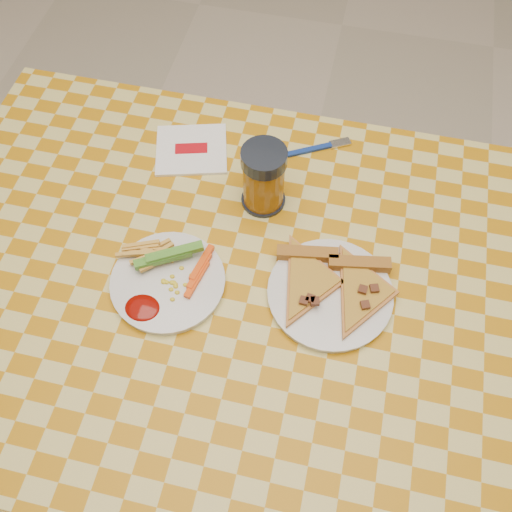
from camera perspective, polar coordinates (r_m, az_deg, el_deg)
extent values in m
plane|color=beige|center=(1.72, -0.29, -14.91)|extent=(8.00, 8.00, 0.00)
cylinder|color=silver|center=(1.67, -16.05, 4.35)|extent=(0.06, 0.06, 0.71)
cylinder|color=silver|center=(1.59, 21.97, -2.88)|extent=(0.06, 0.06, 0.71)
cube|color=#51341B|center=(1.04, -0.47, -3.67)|extent=(1.20, 0.80, 0.04)
cylinder|color=silver|center=(1.03, -8.78, -2.62)|extent=(0.25, 0.25, 0.01)
cylinder|color=silver|center=(1.01, 7.39, -3.82)|extent=(0.29, 0.29, 0.01)
cube|color=#256810|center=(1.02, -8.72, 0.06)|extent=(0.11, 0.08, 0.02)
cube|color=#EF480A|center=(1.02, -5.68, -1.54)|extent=(0.06, 0.09, 0.02)
ellipsoid|color=#750802|center=(1.00, -11.29, -5.12)|extent=(0.06, 0.05, 0.01)
cube|color=#AC6C26|center=(1.03, 5.16, 0.19)|extent=(0.11, 0.04, 0.02)
cube|color=#AC6C26|center=(1.03, 10.29, -0.81)|extent=(0.11, 0.04, 0.02)
cylinder|color=black|center=(1.12, 0.73, 5.69)|extent=(0.09, 0.09, 0.01)
cylinder|color=brown|center=(1.08, 0.76, 7.38)|extent=(0.08, 0.08, 0.11)
cylinder|color=black|center=(1.02, 0.81, 9.79)|extent=(0.08, 0.08, 0.03)
cube|color=white|center=(1.21, -6.47, 10.54)|extent=(0.18, 0.17, 0.01)
cube|color=#B30A13|center=(1.21, -6.49, 10.66)|extent=(0.07, 0.04, 0.00)
cube|color=navy|center=(1.20, 5.33, 10.53)|extent=(0.09, 0.06, 0.01)
cube|color=silver|center=(1.23, 8.41, 11.13)|extent=(0.05, 0.04, 0.00)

